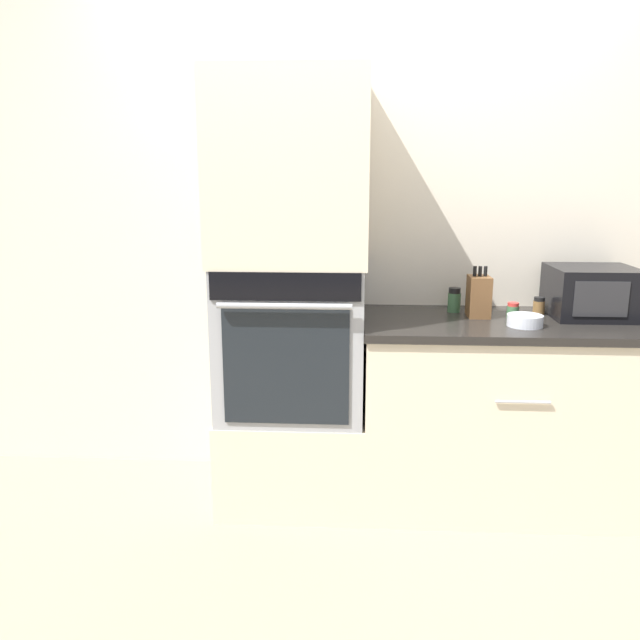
{
  "coord_description": "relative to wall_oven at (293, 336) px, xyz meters",
  "views": [
    {
      "loc": [
        -0.05,
        -2.42,
        1.48
      ],
      "look_at": [
        -0.2,
        0.21,
        0.87
      ],
      "focal_mm": 35.0,
      "sensor_mm": 36.0,
      "label": 1
    }
  ],
  "objects": [
    {
      "name": "counter_unit",
      "position": [
        0.96,
        0.0,
        -0.34
      ],
      "size": [
        1.28,
        0.63,
        0.86
      ],
      "color": "beige",
      "rests_on": "ground_plane"
    },
    {
      "name": "condiment_jar_mid",
      "position": [
        0.98,
        0.04,
        0.12
      ],
      "size": [
        0.05,
        0.05,
        0.07
      ],
      "color": "#427047",
      "rests_on": "counter_unit"
    },
    {
      "name": "bowl",
      "position": [
        0.99,
        -0.11,
        0.11
      ],
      "size": [
        0.15,
        0.15,
        0.05
      ],
      "color": "silver",
      "rests_on": "counter_unit"
    },
    {
      "name": "condiment_jar_far",
      "position": [
        0.74,
        0.16,
        0.14
      ],
      "size": [
        0.06,
        0.06,
        0.11
      ],
      "color": "#427047",
      "rests_on": "counter_unit"
    },
    {
      "name": "oven_cabinet_base",
      "position": [
        0.0,
        0.0,
        -0.56
      ],
      "size": [
        0.65,
        0.6,
        0.44
      ],
      "color": "beige",
      "rests_on": "ground_plane"
    },
    {
      "name": "wall_oven",
      "position": [
        0.0,
        0.0,
        0.0
      ],
      "size": [
        0.63,
        0.64,
        0.67
      ],
      "color": "#9EA0A5",
      "rests_on": "oven_cabinet_base"
    },
    {
      "name": "condiment_jar_near",
      "position": [
        1.11,
        0.11,
        0.13
      ],
      "size": [
        0.05,
        0.05,
        0.08
      ],
      "color": "brown",
      "rests_on": "counter_unit"
    },
    {
      "name": "wall_back",
      "position": [
        0.33,
        0.33,
        0.48
      ],
      "size": [
        8.0,
        0.05,
        2.5
      ],
      "color": "beige",
      "rests_on": "ground_plane"
    },
    {
      "name": "microwave",
      "position": [
        1.34,
        0.09,
        0.2
      ],
      "size": [
        0.36,
        0.34,
        0.22
      ],
      "color": "black",
      "rests_on": "counter_unit"
    },
    {
      "name": "knife_block",
      "position": [
        0.83,
        0.07,
        0.18
      ],
      "size": [
        0.09,
        0.13,
        0.23
      ],
      "color": "brown",
      "rests_on": "counter_unit"
    },
    {
      "name": "oven_cabinet_upper",
      "position": [
        0.0,
        0.0,
        0.73
      ],
      "size": [
        0.65,
        0.6,
        0.78
      ],
      "color": "beige",
      "rests_on": "wall_oven"
    },
    {
      "name": "ground_plane",
      "position": [
        0.33,
        -0.3,
        -0.77
      ],
      "size": [
        12.0,
        12.0,
        0.0
      ],
      "primitive_type": "plane",
      "color": "gray"
    }
  ]
}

